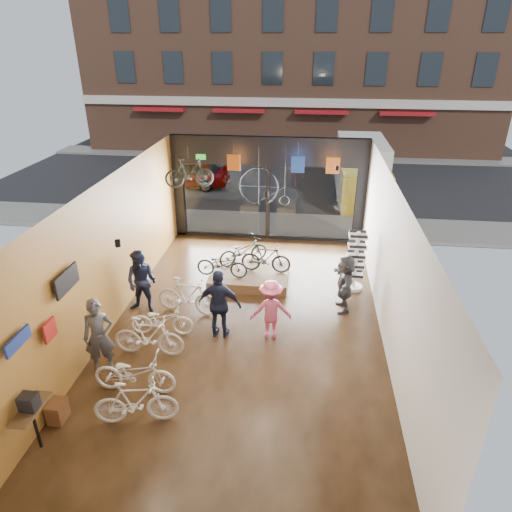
% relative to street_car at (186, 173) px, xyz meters
% --- Properties ---
extents(ground_plane, '(7.00, 12.00, 0.04)m').
position_rel_street_car_xyz_m(ground_plane, '(4.68, -12.00, -0.74)').
color(ground_plane, black).
rests_on(ground_plane, ground).
extents(ceiling, '(7.00, 12.00, 0.04)m').
position_rel_street_car_xyz_m(ceiling, '(4.68, -12.00, 3.10)').
color(ceiling, black).
rests_on(ceiling, ground).
extents(wall_left, '(0.04, 12.00, 3.80)m').
position_rel_street_car_xyz_m(wall_left, '(1.16, -12.00, 1.18)').
color(wall_left, '#AE753A').
rests_on(wall_left, ground).
extents(wall_right, '(0.04, 12.00, 3.80)m').
position_rel_street_car_xyz_m(wall_right, '(8.20, -12.00, 1.18)').
color(wall_right, beige).
rests_on(wall_right, ground).
extents(wall_back, '(7.00, 0.04, 3.80)m').
position_rel_street_car_xyz_m(wall_back, '(4.68, -18.02, 1.18)').
color(wall_back, beige).
rests_on(wall_back, ground).
extents(storefront, '(7.00, 0.26, 3.80)m').
position_rel_street_car_xyz_m(storefront, '(4.68, -6.00, 1.18)').
color(storefront, black).
rests_on(storefront, ground).
extents(exit_sign, '(0.35, 0.06, 0.18)m').
position_rel_street_car_xyz_m(exit_sign, '(2.28, -6.12, 2.33)').
color(exit_sign, '#198C26').
rests_on(exit_sign, storefront).
extents(street_road, '(30.00, 18.00, 0.02)m').
position_rel_street_car_xyz_m(street_road, '(4.68, 3.00, -0.73)').
color(street_road, black).
rests_on(street_road, ground).
extents(sidewalk_near, '(30.00, 2.40, 0.12)m').
position_rel_street_car_xyz_m(sidewalk_near, '(4.68, -4.80, -0.66)').
color(sidewalk_near, slate).
rests_on(sidewalk_near, ground).
extents(sidewalk_far, '(30.00, 2.00, 0.12)m').
position_rel_street_car_xyz_m(sidewalk_far, '(4.68, 7.00, -0.66)').
color(sidewalk_far, slate).
rests_on(sidewalk_far, ground).
extents(opposite_building, '(26.00, 5.00, 14.00)m').
position_rel_street_car_xyz_m(opposite_building, '(4.68, 9.50, 6.28)').
color(opposite_building, brown).
rests_on(opposite_building, ground).
extents(street_car, '(4.25, 1.71, 1.45)m').
position_rel_street_car_xyz_m(street_car, '(0.00, 0.00, 0.00)').
color(street_car, gray).
rests_on(street_car, street_road).
extents(box_truck, '(2.15, 6.45, 2.54)m').
position_rel_street_car_xyz_m(box_truck, '(8.57, -1.00, 0.55)').
color(box_truck, silver).
rests_on(box_truck, street_road).
extents(floor_bike_1, '(1.71, 0.77, 0.99)m').
position_rel_street_car_xyz_m(floor_bike_1, '(2.99, -15.47, -0.23)').
color(floor_bike_1, beige).
rests_on(floor_bike_1, ground_plane).
extents(floor_bike_2, '(1.79, 0.64, 0.94)m').
position_rel_street_car_xyz_m(floor_bike_2, '(2.65, -14.61, -0.26)').
color(floor_bike_2, beige).
rests_on(floor_bike_2, ground_plane).
extents(floor_bike_3, '(1.71, 0.48, 1.03)m').
position_rel_street_car_xyz_m(floor_bike_3, '(2.54, -13.37, -0.21)').
color(floor_bike_3, beige).
rests_on(floor_bike_3, ground_plane).
extents(floor_bike_4, '(1.65, 0.68, 0.85)m').
position_rel_street_car_xyz_m(floor_bike_4, '(2.60, -12.52, -0.30)').
color(floor_bike_4, beige).
rests_on(floor_bike_4, ground_plane).
extents(floor_bike_5, '(1.83, 0.77, 1.07)m').
position_rel_street_car_xyz_m(floor_bike_5, '(3.00, -11.48, -0.19)').
color(floor_bike_5, beige).
rests_on(floor_bike_5, ground_plane).
extents(display_platform, '(2.40, 1.80, 0.30)m').
position_rel_street_car_xyz_m(display_platform, '(4.44, -9.42, -0.57)').
color(display_platform, '#503A1E').
rests_on(display_platform, ground_plane).
extents(display_bike_left, '(1.60, 0.65, 0.82)m').
position_rel_street_car_xyz_m(display_bike_left, '(3.66, -9.82, -0.01)').
color(display_bike_left, black).
rests_on(display_bike_left, display_platform).
extents(display_bike_mid, '(1.57, 0.53, 0.93)m').
position_rel_street_car_xyz_m(display_bike_mid, '(4.94, -9.36, 0.04)').
color(display_bike_mid, black).
rests_on(display_bike_mid, display_platform).
extents(display_bike_right, '(1.71, 1.41, 0.88)m').
position_rel_street_car_xyz_m(display_bike_right, '(4.16, -8.86, 0.01)').
color(display_bike_right, black).
rests_on(display_bike_right, display_platform).
extents(customer_0, '(0.78, 0.64, 1.84)m').
position_rel_street_car_xyz_m(customer_0, '(1.68, -14.04, 0.20)').
color(customer_0, '#3F3F44').
rests_on(customer_0, ground_plane).
extents(customer_1, '(0.95, 0.78, 1.81)m').
position_rel_street_car_xyz_m(customer_1, '(1.76, -11.50, 0.18)').
color(customer_1, '#161C33').
rests_on(customer_1, ground_plane).
extents(customer_2, '(1.13, 0.54, 1.87)m').
position_rel_street_car_xyz_m(customer_2, '(4.09, -12.42, 0.21)').
color(customer_2, '#161C33').
rests_on(customer_2, ground_plane).
extents(customer_3, '(1.13, 0.77, 1.61)m').
position_rel_street_car_xyz_m(customer_3, '(5.35, -12.33, 0.08)').
color(customer_3, '#CC4C72').
rests_on(customer_3, ground_plane).
extents(customer_5, '(0.59, 1.56, 1.65)m').
position_rel_street_car_xyz_m(customer_5, '(7.25, -10.77, 0.10)').
color(customer_5, '#3F3F44').
rests_on(customer_5, ground_plane).
extents(sunglasses_rack, '(0.57, 0.48, 1.86)m').
position_rel_street_car_xyz_m(sunglasses_rack, '(7.63, -9.57, 0.20)').
color(sunglasses_rack, white).
rests_on(sunglasses_rack, ground_plane).
extents(wall_merch, '(0.40, 2.40, 2.60)m').
position_rel_street_car_xyz_m(wall_merch, '(1.30, -15.50, 0.58)').
color(wall_merch, navy).
rests_on(wall_merch, wall_left).
extents(penny_farthing, '(1.60, 0.06, 1.28)m').
position_rel_street_car_xyz_m(penny_farthing, '(4.80, -7.78, 1.78)').
color(penny_farthing, black).
rests_on(penny_farthing, ceiling).
extents(hung_bike, '(1.64, 0.88, 0.95)m').
position_rel_street_car_xyz_m(hung_bike, '(2.27, -7.80, 2.20)').
color(hung_bike, black).
rests_on(hung_bike, ceiling).
extents(jersey_left, '(0.45, 0.03, 0.55)m').
position_rel_street_car_xyz_m(jersey_left, '(3.57, -6.80, 2.33)').
color(jersey_left, '#CC5919').
rests_on(jersey_left, ceiling).
extents(jersey_mid, '(0.45, 0.03, 0.55)m').
position_rel_street_car_xyz_m(jersey_mid, '(5.74, -6.80, 2.33)').
color(jersey_mid, '#1E3F99').
rests_on(jersey_mid, ceiling).
extents(jersey_right, '(0.45, 0.03, 0.55)m').
position_rel_street_car_xyz_m(jersey_right, '(6.90, -6.80, 2.33)').
color(jersey_right, '#CC5919').
rests_on(jersey_right, ceiling).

